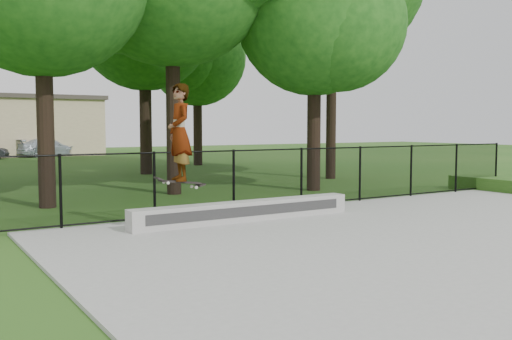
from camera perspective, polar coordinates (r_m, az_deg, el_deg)
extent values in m
plane|color=#245217|center=(10.66, 23.98, -7.38)|extent=(100.00, 100.00, 0.00)
cube|color=#969692|center=(10.66, 23.98, -7.22)|extent=(14.00, 12.00, 0.06)
cube|color=#B2B1AD|center=(12.38, -1.03, -4.12)|extent=(5.27, 0.40, 0.43)
imported|color=#A1ABB7|center=(42.18, -20.09, 2.14)|extent=(4.35, 2.80, 1.27)
cube|color=black|center=(11.26, -7.60, -1.19)|extent=(0.84, 0.23, 0.12)
imported|color=#C0EAFC|center=(11.21, -7.65, 3.76)|extent=(0.52, 0.73, 1.90)
cylinder|color=black|center=(12.07, -18.96, -2.01)|extent=(0.06, 0.06, 1.50)
cylinder|color=black|center=(12.67, -10.12, -1.55)|extent=(0.06, 0.06, 1.50)
cylinder|color=black|center=(13.54, -2.25, -1.10)|extent=(0.06, 0.06, 1.50)
cylinder|color=black|center=(14.63, 4.56, -0.70)|extent=(0.06, 0.06, 1.50)
cylinder|color=black|center=(15.90, 10.36, -0.35)|extent=(0.06, 0.06, 1.50)
cylinder|color=black|center=(17.31, 15.25, -0.05)|extent=(0.06, 0.06, 1.50)
cylinder|color=black|center=(18.83, 19.38, 0.20)|extent=(0.06, 0.06, 1.50)
cylinder|color=black|center=(20.43, 22.88, 0.41)|extent=(0.06, 0.06, 1.50)
cylinder|color=black|center=(14.59, 4.58, 2.12)|extent=(16.00, 0.04, 0.04)
cylinder|color=black|center=(14.71, 4.55, -3.42)|extent=(16.00, 0.04, 0.04)
cube|color=black|center=(14.63, 4.56, -0.70)|extent=(16.00, 0.01, 1.50)
cylinder|color=black|center=(15.63, -20.32, 4.82)|extent=(0.44, 0.44, 4.59)
cylinder|color=black|center=(17.82, -8.27, 6.18)|extent=(0.44, 0.44, 5.35)
cylinder|color=black|center=(18.74, 5.81, 4.41)|extent=(0.44, 0.44, 4.24)
sphere|color=#154512|center=(19.07, 5.89, 15.04)|extent=(5.08, 5.08, 5.08)
cylinder|color=black|center=(23.10, 7.53, 6.68)|extent=(0.44, 0.44, 6.08)
cylinder|color=black|center=(25.51, -10.98, 5.20)|extent=(0.44, 0.44, 4.99)
sphere|color=#154512|center=(25.91, -11.12, 14.40)|extent=(5.99, 5.99, 5.99)
cylinder|color=black|center=(30.99, -5.85, 4.52)|extent=(0.44, 0.44, 4.36)
sphere|color=#154512|center=(31.21, -5.91, 11.18)|extent=(5.24, 5.24, 5.24)
cube|color=#CEB891|center=(44.30, -23.43, 3.90)|extent=(12.00, 6.00, 4.00)
cube|color=#3F3833|center=(44.35, -23.52, 6.68)|extent=(12.40, 6.40, 0.30)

